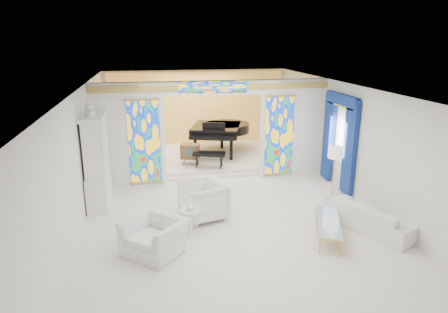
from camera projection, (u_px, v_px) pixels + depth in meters
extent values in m
plane|color=white|center=(226.00, 204.00, 10.44)|extent=(12.00, 12.00, 0.00)
cube|color=white|center=(226.00, 89.00, 9.58)|extent=(7.00, 12.00, 0.02)
cube|color=silver|center=(197.00, 109.00, 15.65)|extent=(7.00, 0.02, 3.00)
cube|color=silver|center=(332.00, 293.00, 4.36)|extent=(7.00, 0.02, 3.00)
cube|color=silver|center=(80.00, 157.00, 9.38)|extent=(0.02, 12.00, 3.00)
cube|color=silver|center=(355.00, 142.00, 10.64)|extent=(0.02, 12.00, 3.00)
cube|color=silver|center=(127.00, 135.00, 11.44)|extent=(2.00, 0.18, 3.00)
cube|color=silver|center=(293.00, 128.00, 12.34)|extent=(2.00, 0.18, 3.00)
cube|color=silver|center=(213.00, 88.00, 11.52)|extent=(3.00, 0.18, 0.40)
cube|color=white|center=(163.00, 141.00, 11.58)|extent=(0.12, 0.06, 2.60)
cube|color=white|center=(262.00, 136.00, 12.12)|extent=(0.12, 0.06, 2.60)
cube|color=white|center=(213.00, 93.00, 11.47)|extent=(3.24, 0.06, 0.12)
cube|color=#E9B557|center=(213.00, 87.00, 11.42)|extent=(7.00, 0.05, 0.18)
cube|color=gold|center=(144.00, 142.00, 11.48)|extent=(0.90, 0.04, 2.40)
cube|color=gold|center=(279.00, 136.00, 12.21)|extent=(0.90, 0.04, 2.40)
cube|color=gold|center=(213.00, 87.00, 11.41)|extent=(2.00, 0.04, 0.34)
cube|color=white|center=(204.00, 157.00, 14.27)|extent=(6.80, 3.80, 0.18)
cube|color=#F4BC55|center=(197.00, 109.00, 15.54)|extent=(6.70, 0.10, 2.90)
cylinder|color=gold|center=(209.00, 88.00, 13.51)|extent=(0.48, 0.48, 0.30)
cube|color=navy|center=(350.00, 148.00, 10.71)|extent=(0.12, 0.55, 2.60)
cube|color=navy|center=(329.00, 136.00, 11.93)|extent=(0.12, 0.55, 2.60)
cube|color=navy|center=(342.00, 99.00, 10.98)|extent=(0.14, 1.70, 0.30)
cube|color=#E9CE52|center=(342.00, 106.00, 11.03)|extent=(0.12, 1.50, 0.06)
cube|color=white|center=(99.00, 188.00, 10.29)|extent=(0.50, 1.40, 0.90)
cube|color=white|center=(95.00, 145.00, 9.96)|extent=(0.44, 1.30, 1.40)
cube|color=white|center=(105.00, 145.00, 10.01)|extent=(0.01, 1.20, 1.30)
cube|color=white|center=(92.00, 116.00, 9.75)|extent=(0.56, 1.46, 0.08)
cylinder|color=white|center=(90.00, 114.00, 9.39)|extent=(0.22, 0.22, 0.16)
sphere|color=white|center=(89.00, 107.00, 9.34)|extent=(0.20, 0.20, 0.20)
imported|color=white|center=(154.00, 237.00, 7.97)|extent=(1.48, 1.47, 0.73)
imported|color=white|center=(203.00, 200.00, 9.52)|extent=(1.23, 1.21, 0.92)
imported|color=silver|center=(371.00, 217.00, 9.01)|extent=(1.62, 2.24, 0.61)
cylinder|color=white|center=(190.00, 211.00, 8.71)|extent=(0.57, 0.57, 0.03)
cylinder|color=white|center=(191.00, 222.00, 8.79)|extent=(0.10, 0.10, 0.54)
cylinder|color=white|center=(191.00, 233.00, 8.86)|extent=(0.38, 0.38, 0.03)
imported|color=silver|center=(190.00, 206.00, 8.67)|extent=(0.22, 0.22, 0.19)
cube|color=white|center=(329.00, 222.00, 8.65)|extent=(1.03, 1.68, 0.03)
cube|color=gold|center=(328.00, 223.00, 8.65)|extent=(1.06, 1.72, 0.03)
cube|color=gold|center=(320.00, 246.00, 8.01)|extent=(0.05, 0.05, 0.33)
cube|color=gold|center=(341.00, 248.00, 7.94)|extent=(0.05, 0.05, 0.33)
cube|color=gold|center=(317.00, 214.00, 9.46)|extent=(0.05, 0.05, 0.33)
cube|color=gold|center=(335.00, 215.00, 9.39)|extent=(0.05, 0.05, 0.33)
cylinder|color=gold|center=(331.00, 201.00, 10.63)|extent=(0.32, 0.32, 0.03)
cylinder|color=gold|center=(333.00, 177.00, 10.44)|extent=(0.03, 0.03, 1.38)
cylinder|color=white|center=(335.00, 152.00, 10.25)|extent=(0.46, 0.46, 0.29)
cube|color=black|center=(216.00, 130.00, 14.21)|extent=(2.08, 2.16, 0.32)
cylinder|color=black|center=(227.00, 128.00, 14.55)|extent=(2.04, 2.04, 0.32)
cube|color=black|center=(212.00, 138.00, 13.26)|extent=(1.55, 0.78, 0.11)
cube|color=white|center=(212.00, 138.00, 13.17)|extent=(1.37, 0.53, 0.03)
cube|color=black|center=(214.00, 127.00, 13.55)|extent=(0.76, 0.27, 0.28)
cube|color=black|center=(209.00, 154.00, 12.72)|extent=(1.08, 0.68, 0.09)
cylinder|color=black|center=(195.00, 149.00, 13.68)|extent=(0.14, 0.14, 0.70)
cylinder|color=black|center=(231.00, 150.00, 13.54)|extent=(0.14, 0.14, 0.70)
cylinder|color=black|center=(222.00, 139.00, 14.99)|extent=(0.14, 0.14, 0.70)
cube|color=brown|center=(190.00, 151.00, 13.02)|extent=(0.68, 0.56, 0.47)
cube|color=#3B413E|center=(189.00, 152.00, 12.83)|extent=(0.36, 0.14, 0.30)
cone|color=brown|center=(183.00, 162.00, 13.01)|extent=(0.04, 0.04, 0.21)
cone|color=brown|center=(196.00, 163.00, 12.96)|extent=(0.04, 0.04, 0.21)
cone|color=brown|center=(185.00, 160.00, 13.28)|extent=(0.04, 0.04, 0.21)
cone|color=brown|center=(198.00, 160.00, 13.23)|extent=(0.04, 0.04, 0.21)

